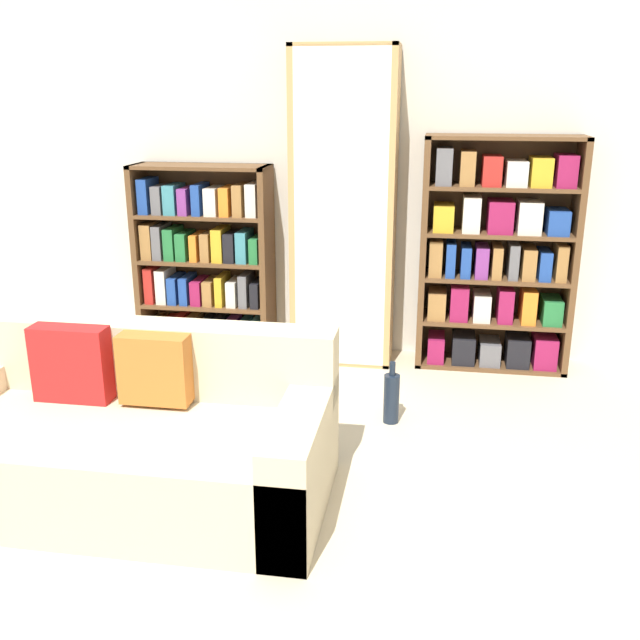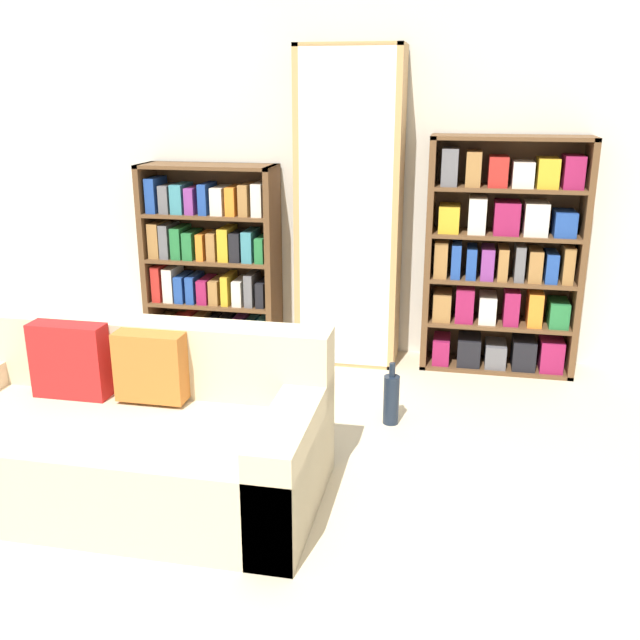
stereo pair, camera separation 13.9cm
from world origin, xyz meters
name	(u,v)px [view 1 (the left image)]	position (x,y,z in m)	size (l,w,h in m)	color
ground_plane	(229,555)	(0.00, 0.00, 0.00)	(16.00, 16.00, 0.00)	beige
wall_back	(326,157)	(0.00, 2.52, 1.35)	(6.73, 0.06, 2.70)	silver
couch	(129,440)	(-0.57, 0.39, 0.27)	(1.81, 0.87, 0.75)	beige
bookshelf_left	(204,264)	(-0.83, 2.31, 0.62)	(0.94, 0.32, 1.31)	brown
display_cabinet	(344,211)	(0.16, 2.30, 1.02)	(0.67, 0.36, 2.05)	tan
bookshelf_right	(497,259)	(1.16, 2.31, 0.74)	(0.99, 0.32, 1.52)	brown
wine_bottle	(391,398)	(0.56, 1.32, 0.15)	(0.09, 0.09, 0.36)	#192333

